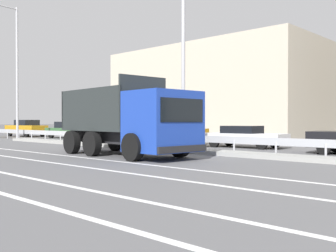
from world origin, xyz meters
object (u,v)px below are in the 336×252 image
Objects in this scene: street_lamp_0 at (16,68)px; street_lamp_1 at (180,47)px; parked_car_4 at (244,136)px; parked_car_2 at (113,132)px; parked_car_3 at (176,133)px; median_road_sign at (109,127)px; parked_car_1 at (69,130)px; dump_truck at (139,125)px; parked_car_0 at (26,128)px.

street_lamp_0 is 1.17× the size of street_lamp_1.
parked_car_2 is at bearing -92.06° from parked_car_4.
parked_car_3 is 5.01m from parked_car_4.
street_lamp_0 reaches higher than parked_car_2.
parked_car_2 is at bearing 138.80° from median_road_sign.
median_road_sign is 0.45× the size of parked_car_1.
median_road_sign is 6.77m from street_lamp_1.
dump_truck is at bearing -82.91° from street_lamp_1.
parked_car_0 is at bearing -89.58° from parked_car_3.
parked_car_0 is 1.01× the size of parked_car_4.
parked_car_3 is at bearing -142.90° from dump_truck.
median_road_sign is at bearing -0.31° from street_lamp_0.
street_lamp_0 is 9.38m from parked_car_2.
parked_car_0 is (-23.65, 7.18, -0.51)m from dump_truck.
median_road_sign is 6.39m from parked_car_2.
street_lamp_0 reaches higher than median_road_sign.
dump_truck is at bearing 61.47° from parked_car_1.
dump_truck is 24.72m from parked_car_0.
street_lamp_0 is 17.23m from street_lamp_1.
parked_car_0 is (-6.06, 3.94, -4.82)m from street_lamp_0.
parked_car_4 is at bearing 89.71° from parked_car_3.
parked_car_0 is 18.64m from parked_car_3.
street_lamp_0 is 2.58× the size of parked_car_3.
parked_car_3 is at bearing 133.75° from street_lamp_1.
median_road_sign is at bearing -106.94° from parked_car_0.
median_road_sign is at bearing 177.81° from street_lamp_1.
parked_car_3 is at bearing -92.22° from parked_car_0.
street_lamp_0 reaches higher than street_lamp_1.
street_lamp_1 reaches higher than parked_car_1.
street_lamp_1 is at bearing 42.23° from parked_car_3.
parked_car_3 is at bearing 78.36° from median_road_sign.
parked_car_1 is 1.00× the size of parked_car_2.
dump_truck is at bearing -28.02° from median_road_sign.
median_road_sign is 7.64m from parked_car_4.
parked_car_0 is (-23.28, 4.22, -4.15)m from street_lamp_1.
parked_car_1 is 6.64m from parked_car_2.
dump_truck is 1.81× the size of parked_car_3.
street_lamp_1 is at bearing -9.16° from parked_car_4.
street_lamp_0 is at bearing -59.99° from parked_car_2.
dump_truck is 0.82× the size of street_lamp_1.
parked_car_1 is (-17.02, 4.95, -4.23)m from street_lamp_1.
parked_car_1 is 17.38m from parked_car_4.
parked_car_3 is at bearing 20.00° from street_lamp_0.
parked_car_4 is (-0.01, 7.92, -0.67)m from dump_truck.
street_lamp_1 reaches higher than parked_car_4.
median_road_sign reaches higher than parked_car_0.
dump_truck reaches higher than parked_car_4.
parked_car_0 is 12.89m from parked_car_2.
parked_car_1 is at bearing 163.79° from street_lamp_1.
street_lamp_0 reaches higher than dump_truck.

